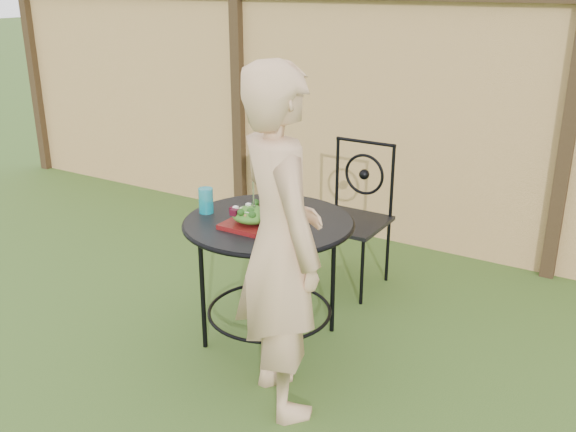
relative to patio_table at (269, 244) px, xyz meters
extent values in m
plane|color=#254616|center=(-0.11, -0.45, -0.59)|extent=(60.00, 60.00, 0.00)
cube|color=#EAB774|center=(-0.11, 1.75, 0.31)|extent=(8.00, 0.05, 1.80)
cube|color=black|center=(-4.01, 1.70, 0.36)|extent=(0.09, 0.09, 1.90)
cube|color=black|center=(-1.41, 1.70, 0.36)|extent=(0.09, 0.09, 1.90)
cube|color=black|center=(1.19, 1.70, 0.36)|extent=(0.09, 0.09, 1.90)
cylinder|color=black|center=(0.00, 0.00, 0.13)|extent=(0.90, 0.90, 0.02)
torus|color=black|center=(0.00, 0.00, 0.12)|extent=(0.92, 0.92, 0.02)
torus|color=black|center=(0.00, 0.00, -0.41)|extent=(0.70, 0.70, 0.02)
cylinder|color=black|center=(0.26, 0.26, -0.23)|extent=(0.03, 0.03, 0.71)
cylinder|color=black|center=(-0.26, 0.26, -0.23)|extent=(0.03, 0.03, 0.71)
cylinder|color=black|center=(-0.26, -0.26, -0.23)|extent=(0.03, 0.03, 0.71)
cylinder|color=black|center=(0.26, -0.26, -0.23)|extent=(0.03, 0.03, 0.71)
cube|color=black|center=(0.06, 0.85, -0.14)|extent=(0.46, 0.46, 0.03)
cylinder|color=black|center=(0.06, 1.06, 0.35)|extent=(0.42, 0.02, 0.02)
torus|color=black|center=(0.06, 1.06, 0.13)|extent=(0.28, 0.02, 0.28)
cylinder|color=black|center=(-0.14, 0.65, -0.37)|extent=(0.02, 0.02, 0.44)
cylinder|color=black|center=(0.26, 0.65, -0.37)|extent=(0.02, 0.02, 0.44)
cylinder|color=black|center=(-0.14, 1.05, -0.37)|extent=(0.02, 0.02, 0.44)
cylinder|color=black|center=(0.26, 1.05, -0.37)|extent=(0.02, 0.02, 0.44)
cylinder|color=black|center=(-0.14, 1.06, 0.11)|extent=(0.02, 0.02, 0.50)
cylinder|color=black|center=(0.26, 1.06, 0.11)|extent=(0.02, 0.02, 0.50)
imported|color=tan|center=(0.35, -0.44, 0.23)|extent=(0.71, 0.67, 1.64)
cube|color=#460C0A|center=(-0.02, -0.12, 0.15)|extent=(0.27, 0.27, 0.02)
ellipsoid|color=#235614|center=(-0.02, -0.12, 0.20)|extent=(0.21, 0.21, 0.08)
cylinder|color=silver|center=(-0.01, -0.12, 0.33)|extent=(0.01, 0.01, 0.18)
cylinder|color=#0D8498|center=(-0.36, -0.08, 0.21)|extent=(0.08, 0.08, 0.14)
camera|label=1|loc=(1.76, -2.68, 1.35)|focal=40.00mm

